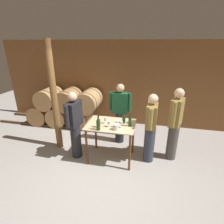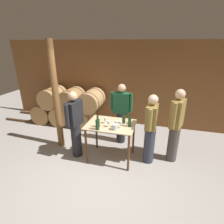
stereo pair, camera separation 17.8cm
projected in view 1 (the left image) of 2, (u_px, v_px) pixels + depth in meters
ground_plane at (99, 179)px, 3.58m from camera, size 14.00×14.00×0.00m
back_wall at (122, 84)px, 5.68m from camera, size 8.40×0.05×2.70m
barrel_rack at (64, 108)px, 5.79m from camera, size 4.30×0.86×1.24m
tasting_table at (111, 131)px, 3.97m from camera, size 1.08×0.80×0.91m
wooden_post at (54, 98)px, 4.23m from camera, size 0.16×0.16×2.70m
wine_bottle_far_left at (99, 123)px, 3.72m from camera, size 0.07×0.07×0.28m
wine_bottle_left at (98, 125)px, 3.61m from camera, size 0.08×0.08×0.31m
wine_bottle_center at (124, 119)px, 3.92m from camera, size 0.07×0.07×0.27m
wine_bottle_right at (130, 121)px, 3.77m from camera, size 0.07×0.07×0.30m
wine_glass_near_left at (105, 119)px, 3.90m from camera, size 0.06×0.06×0.14m
wine_glass_near_center at (109, 123)px, 3.74m from camera, size 0.07×0.07×0.14m
wine_glass_near_right at (117, 122)px, 3.72m from camera, size 0.07×0.07×0.15m
wine_glass_far_side at (122, 123)px, 3.70m from camera, size 0.06×0.06×0.14m
ice_bucket at (116, 127)px, 3.63m from camera, size 0.12×0.12×0.12m
person_host at (175, 124)px, 3.93m from camera, size 0.34×0.56×1.73m
person_visitor_with_scarf at (151, 128)px, 3.86m from camera, size 0.25×0.59×1.63m
person_visitor_bearded at (120, 113)px, 4.65m from camera, size 0.59×0.24×1.65m
person_visitor_near_door at (75, 124)px, 4.01m from camera, size 0.29×0.58×1.63m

